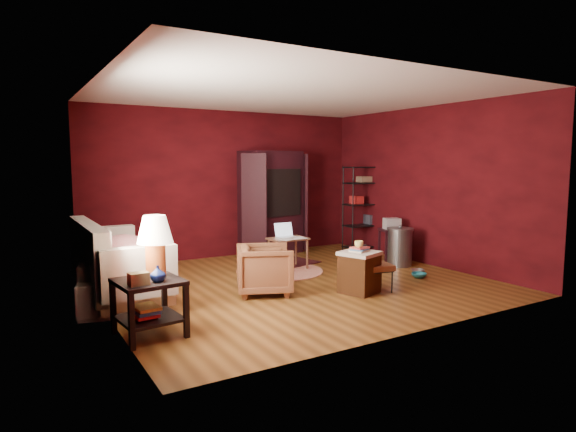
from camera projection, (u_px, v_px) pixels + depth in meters
name	position (u px, v px, depth m)	size (l,w,h in m)	color
room	(293.00, 190.00, 7.11)	(5.54, 5.04, 2.84)	brown
sofa	(116.00, 268.00, 6.47)	(2.08, 0.61, 0.81)	beige
armchair	(265.00, 267.00, 6.66)	(0.73, 0.68, 0.75)	black
pet_bowl_steel	(418.00, 266.00, 7.97)	(0.21, 0.05, 0.21)	#A9ABAF
pet_bowl_turquoise	(419.00, 270.00, 7.61)	(0.24, 0.07, 0.24)	teal
vase	(158.00, 274.00, 4.89)	(0.16, 0.17, 0.16)	#0D1745
mug	(359.00, 243.00, 6.60)	(0.12, 0.10, 0.12)	#FFEE7C
side_table	(152.00, 264.00, 5.06)	(0.70, 0.70, 1.26)	black
sofa_cushions	(114.00, 264.00, 6.42)	(0.92, 2.27, 0.95)	beige
hamper	(359.00, 271.00, 6.70)	(0.61, 0.61, 0.67)	#4A2611
footstool	(377.00, 268.00, 6.78)	(0.45, 0.45, 0.39)	black
rug_round	(280.00, 271.00, 8.07)	(1.91, 1.91, 0.01)	white
rug_oriental	(281.00, 263.00, 8.61)	(1.41, 1.11, 0.01)	#4D141A
laptop_desk	(288.00, 241.00, 8.17)	(0.64, 0.51, 0.78)	brown
tv_armoire	(272.00, 201.00, 9.54)	(1.58, 1.03, 2.04)	black
wire_shelving	(365.00, 205.00, 9.87)	(0.87, 0.41, 1.74)	black
small_stand	(392.00, 229.00, 8.84)	(0.51, 0.51, 0.80)	black
trash_can	(400.00, 247.00, 8.46)	(0.57, 0.57, 0.73)	slate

